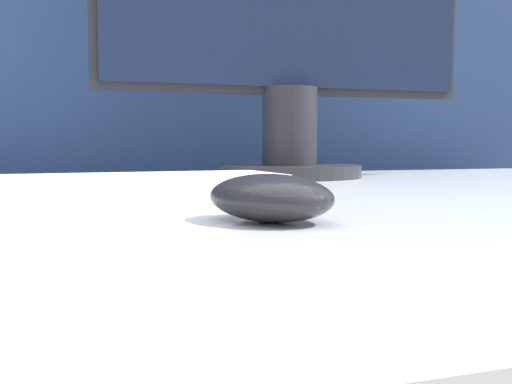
# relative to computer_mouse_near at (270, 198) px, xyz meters

# --- Properties ---
(partition_panel) EXTENTS (5.00, 0.03, 1.40)m
(partition_panel) POSITION_rel_computer_mouse_near_xyz_m (-0.05, 0.82, -0.02)
(partition_panel) COLOR navy
(partition_panel) RESTS_ON ground_plane
(computer_mouse_near) EXTENTS (0.11, 0.12, 0.03)m
(computer_mouse_near) POSITION_rel_computer_mouse_near_xyz_m (0.00, 0.00, 0.00)
(computer_mouse_near) COLOR #232328
(computer_mouse_near) RESTS_ON desk
(keyboard) EXTENTS (0.42, 0.15, 0.02)m
(keyboard) POSITION_rel_computer_mouse_near_xyz_m (-0.12, 0.20, -0.01)
(keyboard) COLOR white
(keyboard) RESTS_ON desk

